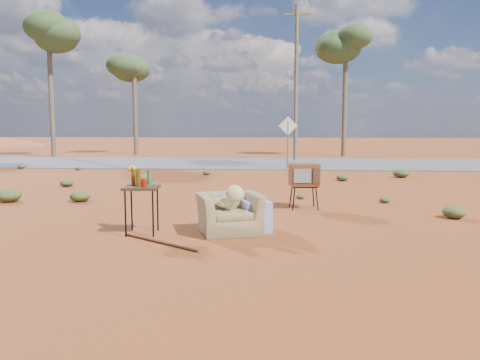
{
  "coord_description": "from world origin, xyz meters",
  "views": [
    {
      "loc": [
        1.1,
        -7.39,
        1.76
      ],
      "look_at": [
        0.42,
        0.98,
        0.8
      ],
      "focal_mm": 35.0,
      "sensor_mm": 36.0,
      "label": 1
    }
  ],
  "objects": [
    {
      "name": "ground",
      "position": [
        0.0,
        0.0,
        0.0
      ],
      "size": [
        140.0,
        140.0,
        0.0
      ],
      "primitive_type": "plane",
      "color": "brown",
      "rests_on": "ground"
    },
    {
      "name": "highway",
      "position": [
        0.0,
        15.0,
        0.02
      ],
      "size": [
        140.0,
        7.0,
        0.04
      ],
      "primitive_type": "cube",
      "color": "#565659",
      "rests_on": "ground"
    },
    {
      "name": "armchair",
      "position": [
        0.39,
        0.26,
        0.41
      ],
      "size": [
        1.3,
        1.09,
        0.88
      ],
      "rotation": [
        0.0,
        0.0,
        0.33
      ],
      "color": "olive",
      "rests_on": "ground"
    },
    {
      "name": "tv_unit",
      "position": [
        1.66,
        2.63,
        0.72
      ],
      "size": [
        0.66,
        0.56,
        0.97
      ],
      "rotation": [
        0.0,
        0.0,
        0.13
      ],
      "color": "black",
      "rests_on": "ground"
    },
    {
      "name": "side_table",
      "position": [
        -1.16,
        0.06,
        0.82
      ],
      "size": [
        0.6,
        0.6,
        1.1
      ],
      "rotation": [
        0.0,
        0.0,
        0.09
      ],
      "color": "#332312",
      "rests_on": "ground"
    },
    {
      "name": "rusty_bar",
      "position": [
        -0.67,
        -0.59,
        0.02
      ],
      "size": [
        1.37,
        0.97,
        0.04
      ],
      "primitive_type": "cylinder",
      "rotation": [
        0.0,
        1.57,
        -0.61
      ],
      "color": "#532716",
      "rests_on": "ground"
    },
    {
      "name": "road_sign",
      "position": [
        1.5,
        12.0,
        1.5
      ],
      "size": [
        0.78,
        0.06,
        2.19
      ],
      "color": "brown",
      "rests_on": "ground"
    },
    {
      "name": "eucalyptus_left",
      "position": [
        -12.0,
        19.0,
        6.92
      ],
      "size": [
        3.2,
        3.2,
        8.1
      ],
      "color": "brown",
      "rests_on": "ground"
    },
    {
      "name": "eucalyptus_near_left",
      "position": [
        -8.0,
        22.0,
        5.45
      ],
      "size": [
        3.2,
        3.2,
        6.6
      ],
      "color": "brown",
      "rests_on": "ground"
    },
    {
      "name": "eucalyptus_center",
      "position": [
        5.0,
        21.0,
        6.43
      ],
      "size": [
        3.2,
        3.2,
        7.6
      ],
      "color": "brown",
      "rests_on": "ground"
    },
    {
      "name": "utility_pole_center",
      "position": [
        2.0,
        17.5,
        4.15
      ],
      "size": [
        1.4,
        0.2,
        8.0
      ],
      "color": "brown",
      "rests_on": "ground"
    },
    {
      "name": "scrub_patch",
      "position": [
        -0.82,
        4.41,
        0.14
      ],
      "size": [
        17.49,
        8.07,
        0.33
      ],
      "color": "#425224",
      "rests_on": "ground"
    }
  ]
}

